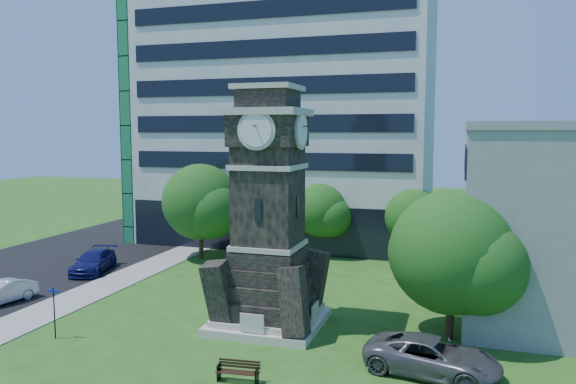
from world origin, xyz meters
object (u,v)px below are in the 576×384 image
(car_street_mid, at_px, (2,293))
(car_street_north, at_px, (94,262))
(clock_tower, at_px, (269,224))
(car_east_lot, at_px, (432,357))
(park_bench, at_px, (238,371))
(street_sign, at_px, (54,307))

(car_street_mid, height_order, car_street_north, car_street_north)
(clock_tower, bearing_deg, car_street_mid, -175.83)
(car_street_north, xyz_separation_m, car_east_lot, (23.97, -10.44, 0.02))
(car_east_lot, xyz_separation_m, park_bench, (-7.34, -3.00, -0.29))
(clock_tower, relative_size, park_bench, 7.14)
(clock_tower, height_order, street_sign, clock_tower)
(clock_tower, distance_m, car_street_mid, 16.69)
(car_street_mid, bearing_deg, car_east_lot, 6.11)
(clock_tower, height_order, car_street_mid, clock_tower)
(car_east_lot, bearing_deg, clock_tower, 77.46)
(car_street_mid, height_order, street_sign, street_sign)
(clock_tower, bearing_deg, car_east_lot, -23.64)
(car_street_mid, bearing_deg, clock_tower, 16.13)
(car_street_north, bearing_deg, street_sign, -77.27)
(car_street_north, distance_m, park_bench, 21.38)
(car_street_north, bearing_deg, car_street_mid, -108.78)
(car_street_mid, relative_size, car_street_north, 0.77)
(street_sign, bearing_deg, car_street_north, 122.34)
(car_east_lot, height_order, street_sign, street_sign)
(car_east_lot, relative_size, street_sign, 2.20)
(car_street_north, relative_size, park_bench, 2.99)
(clock_tower, bearing_deg, street_sign, -152.14)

